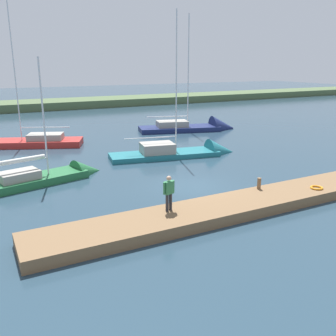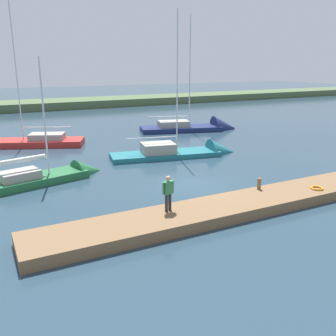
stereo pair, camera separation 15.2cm
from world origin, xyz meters
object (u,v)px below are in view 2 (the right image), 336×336
(mooring_post_near, at_px, (259,184))
(sailboat_outer_mooring, at_px, (187,154))
(sailboat_mid_channel, at_px, (201,129))
(sailboat_far_left, at_px, (54,179))
(sailboat_inner_slip, at_px, (11,145))
(person_on_dock, at_px, (168,191))
(life_ring_buoy, at_px, (317,188))

(mooring_post_near, distance_m, sailboat_outer_mooring, 10.11)
(sailboat_mid_channel, distance_m, sailboat_far_left, 20.46)
(mooring_post_near, xyz_separation_m, sailboat_inner_slip, (10.44, -19.91, -0.69))
(person_on_dock, bearing_deg, mooring_post_near, -97.59)
(person_on_dock, bearing_deg, sailboat_outer_mooring, -46.35)
(sailboat_far_left, relative_size, person_on_dock, 5.04)
(mooring_post_near, relative_size, sailboat_far_left, 0.07)
(life_ring_buoy, bearing_deg, sailboat_mid_channel, -105.32)
(sailboat_mid_channel, relative_size, sailboat_far_left, 1.57)
(life_ring_buoy, distance_m, sailboat_outer_mooring, 11.46)
(sailboat_inner_slip, relative_size, sailboat_far_left, 1.61)
(sailboat_far_left, bearing_deg, sailboat_mid_channel, 17.77)
(sailboat_inner_slip, bearing_deg, person_on_dock, 126.06)
(sailboat_outer_mooring, relative_size, person_on_dock, 7.16)
(sailboat_mid_channel, bearing_deg, person_on_dock, -110.45)
(life_ring_buoy, xyz_separation_m, person_on_dock, (8.38, -0.94, 0.89))
(mooring_post_near, relative_size, sailboat_outer_mooring, 0.05)
(mooring_post_near, xyz_separation_m, sailboat_outer_mooring, (-1.45, -9.98, -0.71))
(life_ring_buoy, relative_size, sailboat_mid_channel, 0.05)
(life_ring_buoy, height_order, sailboat_far_left, sailboat_far_left)
(person_on_dock, bearing_deg, sailboat_far_left, 9.10)
(life_ring_buoy, distance_m, sailboat_mid_channel, 21.22)
(sailboat_far_left, bearing_deg, mooring_post_near, -56.53)
(sailboat_outer_mooring, relative_size, sailboat_mid_channel, 0.91)
(sailboat_outer_mooring, height_order, sailboat_inner_slip, sailboat_inner_slip)
(life_ring_buoy, xyz_separation_m, sailboat_outer_mooring, (1.30, -11.38, -0.46))
(mooring_post_near, distance_m, person_on_dock, 5.68)
(mooring_post_near, height_order, life_ring_buoy, mooring_post_near)
(sailboat_inner_slip, bearing_deg, sailboat_mid_channel, -159.81)
(sailboat_far_left, height_order, person_on_dock, sailboat_far_left)
(sailboat_mid_channel, height_order, sailboat_inner_slip, sailboat_inner_slip)
(sailboat_inner_slip, distance_m, person_on_dock, 20.97)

